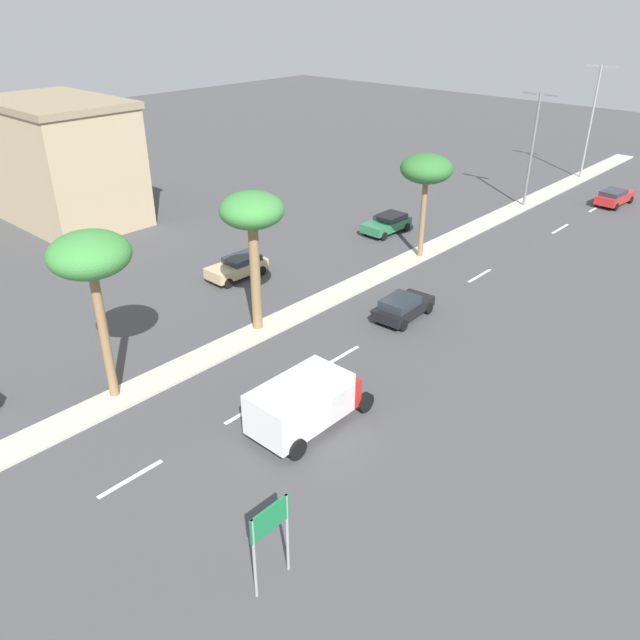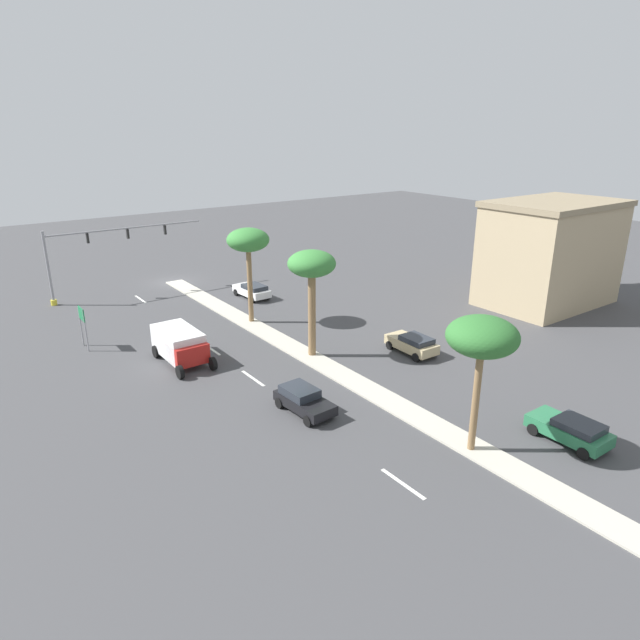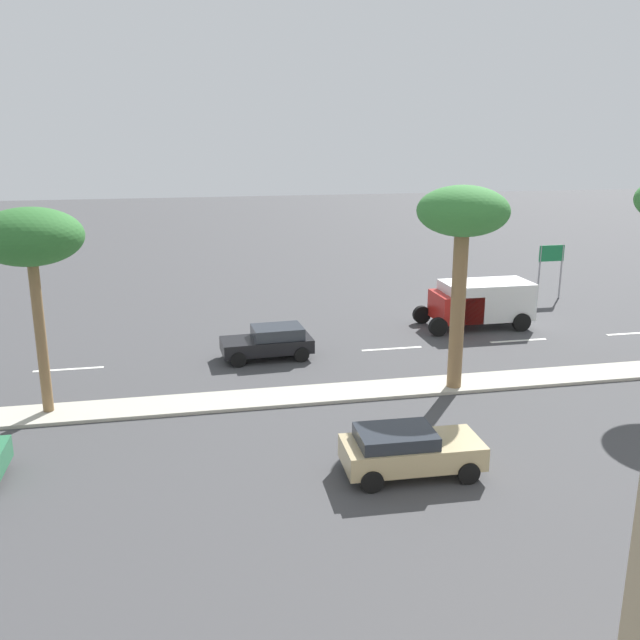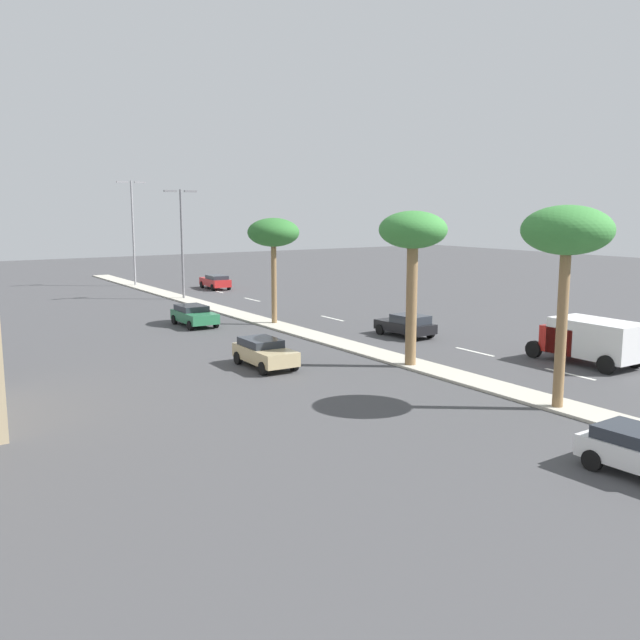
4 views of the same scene
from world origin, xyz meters
TOP-DOWN VIEW (x-y plane):
  - ground_plane at (0.00, 31.15)m, footprint 160.00×160.00m
  - median_curb at (0.00, 40.06)m, footprint 1.80×80.11m
  - lane_stripe_trailing at (4.95, 13.35)m, footprint 0.20×2.80m
  - lane_stripe_near at (4.95, 19.36)m, footprint 0.20×2.80m
  - lane_stripe_rear at (4.95, 25.55)m, footprint 0.20×2.80m
  - lane_stripe_right at (4.95, 39.45)m, footprint 0.20×2.80m
  - directional_road_sign at (12.36, 13.75)m, footprint 0.10×1.53m
  - palm_tree_trailing at (-0.35, 24.74)m, footprint 3.31×3.31m
  - palm_tree_near at (0.22, 39.46)m, footprint 3.45×3.45m
  - sedan_black_leading at (4.77, 31.11)m, footprint 2.05×3.94m
  - sedan_tan_near at (-6.46, 28.61)m, footprint 1.98×4.00m
  - box_truck at (7.61, 20.31)m, footprint 2.61×5.51m

SIDE VIEW (x-z plane):
  - ground_plane at x=0.00m, z-range 0.00..0.00m
  - lane_stripe_trailing at x=4.95m, z-range 0.00..0.01m
  - lane_stripe_near at x=4.95m, z-range 0.00..0.01m
  - lane_stripe_rear at x=4.95m, z-range 0.00..0.01m
  - lane_stripe_right at x=4.95m, z-range 0.00..0.01m
  - median_curb at x=0.00m, z-range 0.00..0.12m
  - sedan_black_leading at x=4.77m, z-range 0.05..1.43m
  - sedan_tan_near at x=-6.46m, z-range 0.06..1.44m
  - box_truck at x=7.61m, z-range 0.13..2.41m
  - directional_road_sign at x=12.36m, z-range 0.71..3.87m
  - palm_tree_near at x=0.22m, z-range 2.58..9.61m
  - palm_tree_trailing at x=-0.35m, z-range 2.69..10.24m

